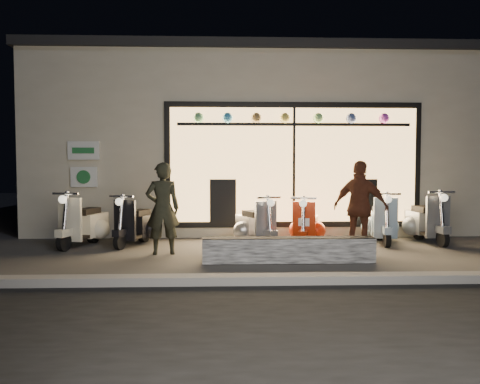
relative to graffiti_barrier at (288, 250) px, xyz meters
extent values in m
plane|color=#383533|center=(-0.33, 0.65, -0.20)|extent=(40.00, 40.00, 0.00)
cube|color=slate|center=(-0.33, -1.35, -0.14)|extent=(40.00, 0.25, 0.12)
cube|color=beige|center=(-0.33, 5.65, 1.80)|extent=(10.00, 6.00, 4.00)
cube|color=black|center=(-0.33, 5.65, 3.90)|extent=(10.20, 6.20, 0.20)
cube|color=black|center=(0.47, 2.63, 1.35)|extent=(5.45, 0.06, 2.65)
cube|color=#FFBF6B|center=(0.47, 2.59, 1.35)|extent=(5.20, 0.04, 2.40)
cube|color=black|center=(0.47, 2.55, 2.20)|extent=(4.90, 0.06, 0.06)
cube|color=white|center=(-3.93, 2.61, 1.65)|extent=(0.65, 0.04, 0.38)
cube|color=white|center=(-3.93, 2.61, 1.10)|extent=(0.55, 0.04, 0.42)
cube|color=black|center=(0.00, 0.00, 0.00)|extent=(2.70, 0.28, 0.40)
cylinder|color=black|center=(-0.17, 1.07, -0.05)|extent=(0.20, 0.32, 0.31)
cylinder|color=black|center=(-0.51, 1.91, -0.05)|extent=(0.22, 0.33, 0.31)
cube|color=#ABAAAF|center=(-0.25, 1.25, 0.31)|extent=(0.41, 0.22, 0.75)
cube|color=#ABAAAF|center=(-0.48, 1.83, 0.15)|extent=(0.59, 0.73, 0.42)
cube|color=black|center=(-0.45, 1.74, 0.40)|extent=(0.43, 0.57, 0.11)
sphere|color=#FFF2CC|center=(-0.17, 1.06, 0.67)|extent=(0.18, 0.18, 0.14)
cylinder|color=black|center=(0.40, 1.00, -0.05)|extent=(0.17, 0.32, 0.31)
cylinder|color=black|center=(0.64, 1.87, -0.05)|extent=(0.19, 0.32, 0.31)
cube|color=#AF280B|center=(0.45, 1.18, 0.31)|extent=(0.42, 0.17, 0.74)
cube|color=#AF280B|center=(0.62, 1.78, 0.14)|extent=(0.53, 0.71, 0.41)
cube|color=black|center=(0.59, 1.69, 0.40)|extent=(0.38, 0.55, 0.11)
sphere|color=#FFF2CC|center=(0.40, 0.99, 0.66)|extent=(0.17, 0.17, 0.14)
cylinder|color=black|center=(-2.91, 1.25, -0.04)|extent=(0.19, 0.33, 0.31)
cylinder|color=black|center=(-2.62, 2.13, -0.04)|extent=(0.20, 0.33, 0.31)
cube|color=black|center=(-2.85, 1.43, 0.32)|extent=(0.42, 0.19, 0.76)
cube|color=black|center=(-2.65, 2.04, 0.15)|extent=(0.57, 0.74, 0.42)
cube|color=black|center=(-2.68, 1.95, 0.41)|extent=(0.41, 0.57, 0.11)
sphere|color=#FFF2CC|center=(-2.91, 1.24, 0.68)|extent=(0.17, 0.17, 0.14)
cylinder|color=black|center=(-3.87, 1.13, -0.03)|extent=(0.18, 0.35, 0.33)
cylinder|color=black|center=(-3.61, 2.07, -0.03)|extent=(0.20, 0.35, 0.33)
cube|color=beige|center=(-3.81, 1.32, 0.35)|extent=(0.45, 0.19, 0.80)
cube|color=beige|center=(-3.63, 1.98, 0.17)|extent=(0.58, 0.77, 0.45)
cube|color=black|center=(-3.66, 1.88, 0.45)|extent=(0.41, 0.60, 0.12)
sphere|color=#FFF2CC|center=(-3.87, 1.12, 0.73)|extent=(0.18, 0.18, 0.15)
cylinder|color=black|center=(2.04, 1.30, -0.04)|extent=(0.15, 0.34, 0.32)
cylinder|color=black|center=(2.20, 2.24, -0.04)|extent=(0.17, 0.34, 0.32)
cube|color=#82A0B8|center=(2.07, 1.50, 0.33)|extent=(0.44, 0.14, 0.78)
cube|color=#82A0B8|center=(2.19, 2.15, 0.16)|extent=(0.51, 0.73, 0.44)
cube|color=black|center=(2.17, 2.05, 0.43)|extent=(0.35, 0.57, 0.11)
sphere|color=#FFF2CC|center=(2.04, 1.29, 0.71)|extent=(0.17, 0.17, 0.14)
cylinder|color=black|center=(3.09, 1.29, -0.03)|extent=(0.11, 0.34, 0.33)
cylinder|color=black|center=(3.05, 2.27, -0.03)|extent=(0.13, 0.34, 0.33)
cube|color=slate|center=(3.08, 1.49, 0.35)|extent=(0.45, 0.09, 0.81)
cube|color=slate|center=(3.05, 2.17, 0.17)|extent=(0.44, 0.70, 0.45)
cube|color=black|center=(3.06, 2.07, 0.45)|extent=(0.30, 0.56, 0.12)
sphere|color=#FFF2CC|center=(3.09, 1.28, 0.73)|extent=(0.15, 0.15, 0.15)
imported|color=black|center=(-2.07, 0.79, 0.59)|extent=(0.63, 0.47, 1.59)
imported|color=brown|center=(1.35, 0.72, 0.61)|extent=(1.01, 0.85, 1.62)
camera|label=1|loc=(-1.03, -7.26, 1.30)|focal=35.00mm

